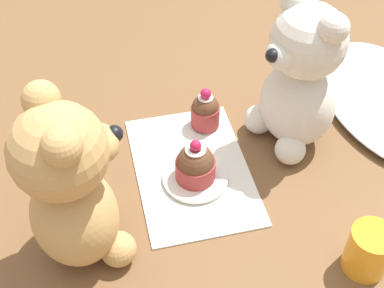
% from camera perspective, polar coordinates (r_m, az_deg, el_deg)
% --- Properties ---
extents(ground_plane, '(4.00, 4.00, 0.00)m').
position_cam_1_polar(ground_plane, '(0.80, -0.00, -2.83)').
color(ground_plane, brown).
extents(knitted_placemat, '(0.25, 0.16, 0.01)m').
position_cam_1_polar(knitted_placemat, '(0.79, -0.00, -2.69)').
color(knitted_placemat, silver).
rests_on(knitted_placemat, ground_plane).
extents(teddy_bear_cream, '(0.15, 0.14, 0.24)m').
position_cam_1_polar(teddy_bear_cream, '(0.78, 11.42, 6.78)').
color(teddy_bear_cream, silver).
rests_on(teddy_bear_cream, ground_plane).
extents(teddy_bear_tan, '(0.14, 0.14, 0.25)m').
position_cam_1_polar(teddy_bear_tan, '(0.63, -12.78, -4.54)').
color(teddy_bear_tan, tan).
rests_on(teddy_bear_tan, ground_plane).
extents(cupcake_near_cream_bear, '(0.05, 0.05, 0.07)m').
position_cam_1_polar(cupcake_near_cream_bear, '(0.84, 1.44, 3.57)').
color(cupcake_near_cream_bear, '#993333').
rests_on(cupcake_near_cream_bear, knitted_placemat).
extents(saucer_plate, '(0.10, 0.10, 0.01)m').
position_cam_1_polar(saucer_plate, '(0.77, 0.11, -3.63)').
color(saucer_plate, white).
rests_on(saucer_plate, knitted_placemat).
extents(cupcake_near_tan_bear, '(0.06, 0.06, 0.07)m').
position_cam_1_polar(cupcake_near_tan_bear, '(0.75, 0.11, -2.24)').
color(cupcake_near_tan_bear, '#993333').
rests_on(cupcake_near_tan_bear, saucer_plate).
extents(juice_glass, '(0.06, 0.06, 0.07)m').
position_cam_1_polar(juice_glass, '(0.70, 18.33, -10.74)').
color(juice_glass, orange).
rests_on(juice_glass, ground_plane).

